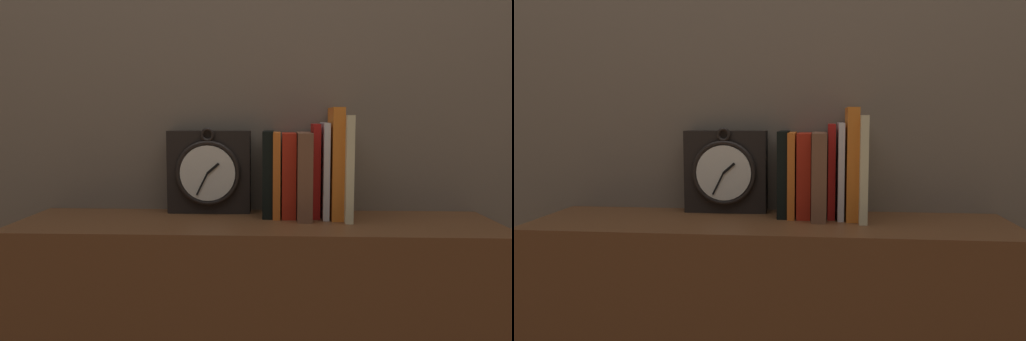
{
  "view_description": "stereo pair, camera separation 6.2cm",
  "coord_description": "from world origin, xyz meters",
  "views": [
    {
      "loc": [
        0.05,
        -1.11,
        1.08
      ],
      "look_at": [
        0.0,
        0.0,
        0.96
      ],
      "focal_mm": 35.0,
      "sensor_mm": 36.0,
      "label": 1
    },
    {
      "loc": [
        0.11,
        -1.1,
        1.08
      ],
      "look_at": [
        0.0,
        0.0,
        0.96
      ],
      "focal_mm": 35.0,
      "sensor_mm": 36.0,
      "label": 2
    }
  ],
  "objects": [
    {
      "name": "book_slot6_orange",
      "position": [
        0.18,
        0.06,
        0.98
      ],
      "size": [
        0.03,
        0.13,
        0.26
      ],
      "color": "orange",
      "rests_on": "bookshelf"
    },
    {
      "name": "book_slot3_brown",
      "position": [
        0.11,
        0.05,
        0.95
      ],
      "size": [
        0.03,
        0.15,
        0.2
      ],
      "color": "brown",
      "rests_on": "bookshelf"
    },
    {
      "name": "book_slot5_white",
      "position": [
        0.16,
        0.07,
        0.96
      ],
      "size": [
        0.01,
        0.13,
        0.22
      ],
      "color": "white",
      "rests_on": "bookshelf"
    },
    {
      "name": "book_slot4_red",
      "position": [
        0.14,
        0.08,
        0.96
      ],
      "size": [
        0.02,
        0.11,
        0.22
      ],
      "color": "red",
      "rests_on": "bookshelf"
    },
    {
      "name": "book_slot0_black",
      "position": [
        0.03,
        0.07,
        0.95
      ],
      "size": [
        0.02,
        0.12,
        0.2
      ],
      "color": "black",
      "rests_on": "bookshelf"
    },
    {
      "name": "book_slot2_red",
      "position": [
        0.07,
        0.07,
        0.95
      ],
      "size": [
        0.03,
        0.12,
        0.2
      ],
      "color": "red",
      "rests_on": "bookshelf"
    },
    {
      "name": "wall_back",
      "position": [
        0.0,
        0.17,
        1.3
      ],
      "size": [
        6.0,
        0.05,
        2.6
      ],
      "color": "#756656",
      "rests_on": "ground_plane"
    },
    {
      "name": "clock",
      "position": [
        -0.12,
        0.1,
        0.95
      ],
      "size": [
        0.2,
        0.07,
        0.21
      ],
      "color": "black",
      "rests_on": "bookshelf"
    },
    {
      "name": "book_slot7_cream",
      "position": [
        0.21,
        0.05,
        0.97
      ],
      "size": [
        0.02,
        0.16,
        0.24
      ],
      "color": "beige",
      "rests_on": "bookshelf"
    },
    {
      "name": "book_slot1_orange",
      "position": [
        0.05,
        0.07,
        0.95
      ],
      "size": [
        0.02,
        0.12,
        0.2
      ],
      "color": "orange",
      "rests_on": "bookshelf"
    }
  ]
}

